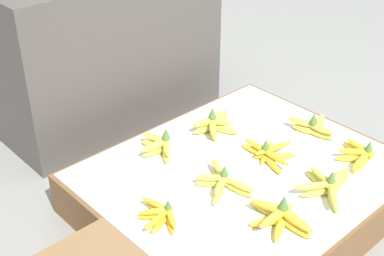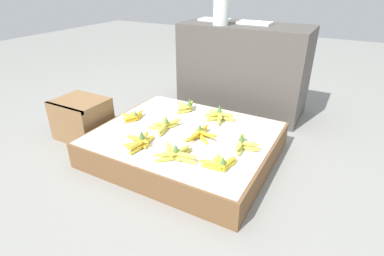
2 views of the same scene
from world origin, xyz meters
name	(u,v)px [view 1 (image 1 of 2)]	position (x,y,z in m)	size (l,w,h in m)	color
ground_plane	(242,206)	(0.00, 0.00, 0.00)	(10.00, 10.00, 0.00)	gray
display_platform	(243,188)	(0.00, 0.00, 0.09)	(1.13, 0.96, 0.18)	brown
back_vendor_table	(107,48)	(0.04, 0.93, 0.37)	(1.06, 0.48, 0.74)	#4C4742
banana_bunch_front_midleft	(280,217)	(-0.14, -0.29, 0.21)	(0.16, 0.26, 0.11)	gold
banana_bunch_front_midright	(328,186)	(0.12, -0.29, 0.21)	(0.26, 0.23, 0.10)	gold
banana_bunch_front_right	(359,155)	(0.37, -0.26, 0.21)	(0.18, 0.17, 0.09)	yellow
banana_bunch_middle_left	(161,215)	(-0.42, -0.01, 0.20)	(0.14, 0.20, 0.08)	gold
banana_bunch_middle_midleft	(222,182)	(-0.14, -0.02, 0.21)	(0.18, 0.24, 0.09)	#DBCC4C
banana_bunch_middle_midright	(268,153)	(0.12, -0.01, 0.20)	(0.18, 0.24, 0.09)	gold
banana_bunch_middle_right	(314,126)	(0.41, -0.02, 0.21)	(0.15, 0.21, 0.10)	gold
banana_bunch_back_midleft	(160,146)	(-0.16, 0.30, 0.21)	(0.14, 0.20, 0.11)	#DBCC4C
banana_bunch_back_midright	(215,124)	(0.12, 0.27, 0.21)	(0.21, 0.15, 0.11)	gold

